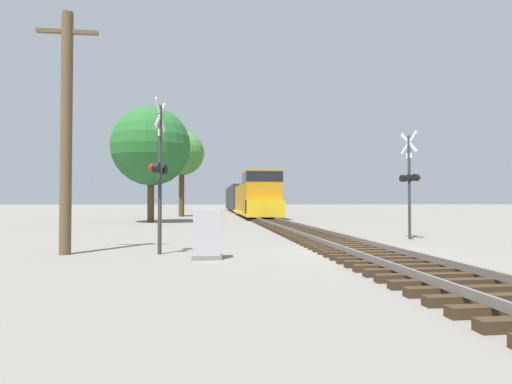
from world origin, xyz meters
name	(u,v)px	position (x,y,z in m)	size (l,w,h in m)	color
ground_plane	(356,253)	(0.00, 0.00, 0.00)	(400.00, 400.00, 0.00)	slate
rail_track_bed	(356,248)	(0.00, 0.00, 0.14)	(2.60, 160.00, 0.31)	#382819
freight_train	(243,199)	(0.00, 43.84, 2.01)	(3.16, 48.04, 4.31)	#B77A14
crossing_signal_near	(159,170)	(-6.09, 0.32, 2.56)	(0.48, 1.01, 4.70)	#333333
crossing_signal_far	(410,179)	(3.89, 4.02, 2.54)	(0.56, 1.01, 4.57)	#333333
relay_cabinet	(207,235)	(-4.63, -0.88, 0.68)	(0.82, 0.53, 1.38)	slate
utility_pole	(66,130)	(-8.89, 0.57, 3.78)	(1.80, 0.34, 7.38)	brown
tree_far_right	(151,147)	(-9.07, 19.15, 5.81)	(6.00, 6.00, 8.82)	#473521
tree_mid_background	(182,154)	(-7.58, 30.99, 6.72)	(4.76, 4.76, 9.17)	#473521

